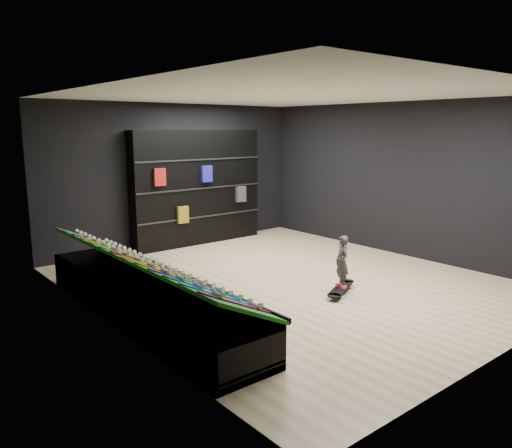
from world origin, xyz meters
TOP-DOWN VIEW (x-y plane):
  - floor at (0.00, 0.00)m, footprint 6.00×7.00m
  - ceiling at (0.00, 0.00)m, footprint 6.00×7.00m
  - wall_back at (0.00, 3.50)m, footprint 6.00×0.02m
  - wall_left at (-3.00, 0.00)m, footprint 0.02×7.00m
  - wall_right at (3.00, 0.00)m, footprint 0.02×7.00m
  - display_rack at (-2.55, 0.00)m, footprint 0.90×4.50m
  - turf_ramp at (-2.50, 0.00)m, footprint 0.92×4.50m
  - back_shelving at (0.41, 3.32)m, footprint 3.06×0.36m
  - floor_skateboard at (0.25, -0.95)m, footprint 0.98×0.63m
  - child at (0.25, -0.95)m, footprint 0.20×0.22m
  - display_board_0 at (-2.49, -1.90)m, footprint 0.93×0.22m
  - display_board_1 at (-2.49, -1.55)m, footprint 0.93×0.22m
  - display_board_2 at (-2.49, -1.21)m, footprint 0.93×0.22m
  - display_board_3 at (-2.49, -0.86)m, footprint 0.93×0.22m
  - display_board_4 at (-2.49, -0.52)m, footprint 0.93×0.22m
  - display_board_5 at (-2.49, -0.17)m, footprint 0.93×0.22m
  - display_board_6 at (-2.49, 0.17)m, footprint 0.93×0.22m
  - display_board_7 at (-2.49, 0.52)m, footprint 0.93×0.22m
  - display_board_8 at (-2.49, 0.86)m, footprint 0.93×0.22m
  - display_board_9 at (-2.49, 1.21)m, footprint 0.93×0.22m
  - display_board_10 at (-2.49, 1.55)m, footprint 0.93×0.22m
  - display_board_11 at (-2.49, 1.90)m, footprint 0.93×0.22m

SIDE VIEW (x-z plane):
  - floor at x=0.00m, z-range -0.01..0.01m
  - floor_skateboard at x=0.25m, z-range 0.00..0.09m
  - display_rack at x=-2.55m, z-range 0.00..0.50m
  - child at x=0.25m, z-range 0.09..0.58m
  - turf_ramp at x=-2.50m, z-range 0.48..0.94m
  - display_board_0 at x=-2.49m, z-range 0.49..0.99m
  - display_board_1 at x=-2.49m, z-range 0.49..0.99m
  - display_board_2 at x=-2.49m, z-range 0.49..0.99m
  - display_board_3 at x=-2.49m, z-range 0.49..0.99m
  - display_board_4 at x=-2.49m, z-range 0.49..0.99m
  - display_board_5 at x=-2.49m, z-range 0.49..0.99m
  - display_board_6 at x=-2.49m, z-range 0.49..0.99m
  - display_board_7 at x=-2.49m, z-range 0.49..0.99m
  - display_board_8 at x=-2.49m, z-range 0.49..0.99m
  - display_board_9 at x=-2.49m, z-range 0.49..0.99m
  - display_board_10 at x=-2.49m, z-range 0.49..0.99m
  - display_board_11 at x=-2.49m, z-range 0.49..0.99m
  - back_shelving at x=0.41m, z-range 0.00..2.45m
  - wall_back at x=0.00m, z-range 0.00..3.00m
  - wall_left at x=-3.00m, z-range 0.00..3.00m
  - wall_right at x=3.00m, z-range 0.00..3.00m
  - ceiling at x=0.00m, z-range 3.00..3.00m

